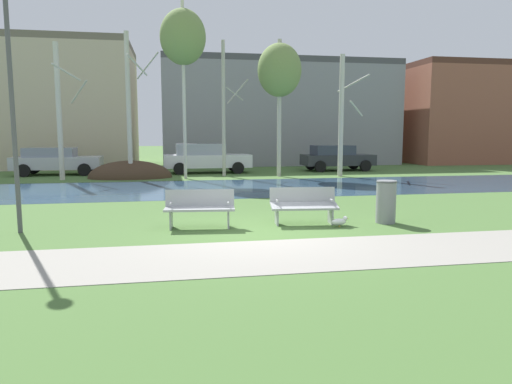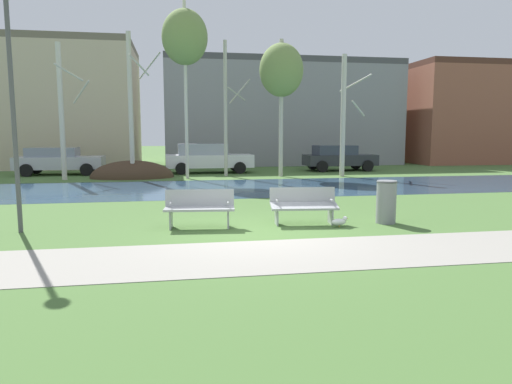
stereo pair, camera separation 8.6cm
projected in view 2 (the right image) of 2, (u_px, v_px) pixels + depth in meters
name	position (u px, v px, depth m)	size (l,w,h in m)	color
ground_plane	(217.00, 184.00, 19.89)	(120.00, 120.00, 0.00)	#476B33
paved_path_strip	(277.00, 255.00, 8.33)	(60.00, 2.28, 0.01)	gray
river_band	(221.00, 188.00, 18.46)	(80.00, 6.27, 0.01)	#33516B
soil_mound	(133.00, 178.00, 22.74)	(4.02, 2.50, 1.69)	#423021
bench_left	(200.00, 207.00, 10.71)	(1.65, 0.72, 0.87)	#9EA0A3
bench_right	(304.00, 205.00, 11.14)	(1.65, 0.72, 0.87)	#9EA0A3
trash_bin	(386.00, 201.00, 11.25)	(0.50, 0.50, 1.04)	gray
seagull	(340.00, 222.00, 10.80)	(0.42, 0.16, 0.25)	white
streetlamp	(10.00, 70.00, 9.82)	(0.32, 0.32, 5.24)	#4C4C51
birch_far_left	(62.00, 110.00, 21.33)	(1.46, 2.37, 6.26)	beige
birch_left	(131.00, 104.00, 21.82)	(1.57, 2.34, 6.84)	beige
birch_center_left	(185.00, 38.00, 21.53)	(2.13, 2.13, 8.46)	beige
birch_center	(226.00, 108.00, 23.25)	(1.34, 2.22, 6.72)	#BCB7A8
birch_center_right	(281.00, 71.00, 22.84)	(2.17, 2.17, 6.73)	#BCB7A8
birch_right	(344.00, 115.00, 23.11)	(1.52, 2.49, 6.02)	beige
parked_van_nearest_silver	(59.00, 160.00, 24.22)	(4.37, 2.07, 1.43)	#B2B5BC
parked_sedan_second_white	(208.00, 158.00, 25.30)	(4.70, 1.97, 1.60)	silver
parked_hatch_third_dark	(338.00, 157.00, 26.86)	(4.11, 1.98, 1.47)	#282B30
building_beige_block	(30.00, 106.00, 29.91)	(13.39, 7.81, 7.86)	#BCAD8E
building_grey_warehouse	(280.00, 113.00, 32.88)	(16.06, 6.07, 7.12)	gray
building_brick_low	(469.00, 114.00, 34.81)	(10.34, 7.31, 7.11)	brown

